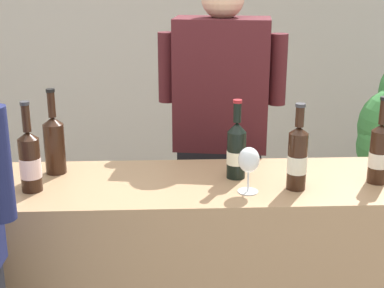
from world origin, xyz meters
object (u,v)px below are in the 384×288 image
Objects in this scene: wine_bottle_1 at (54,143)px; wine_glass at (249,162)px; wine_bottle_3 at (236,149)px; person_server at (220,164)px; wine_bottle_4 at (379,153)px; wine_bottle_5 at (30,161)px; wine_bottle_2 at (297,157)px.

wine_bottle_1 is 1.99× the size of wine_glass.
wine_bottle_3 is 0.18× the size of person_server.
person_server is at bearing 91.35° from wine_bottle_3.
wine_bottle_4 is at bearing -8.37° from wine_bottle_3.
wine_bottle_1 is 0.19m from wine_bottle_5.
person_server is at bearing 38.59° from wine_bottle_5.
person_server is (-0.22, 0.62, -0.24)m from wine_bottle_2.
wine_bottle_1 is 1.05× the size of wine_bottle_2.
person_server is at bearing 30.75° from wine_bottle_1.
wine_bottle_3 is at bearing -88.65° from person_server.
wine_bottle_2 is at bearing -12.93° from wine_bottle_1.
person_server is at bearing 93.35° from wine_glass.
person_server reaches higher than wine_bottle_5.
wine_bottle_3 is at bearing 148.78° from wine_bottle_2.
wine_glass is (-0.18, -0.03, -0.01)m from wine_bottle_2.
wine_bottle_2 is 1.04× the size of wine_bottle_3.
wine_bottle_1 is at bearing 173.20° from wine_bottle_3.
wine_bottle_3 is 0.77m from wine_bottle_5.
wine_bottle_1 is 0.71m from wine_bottle_3.
wine_bottle_1 reaches higher than wine_bottle_3.
wine_glass is at bearing -171.67° from wine_bottle_4.
wine_bottle_2 is at bearing -31.22° from wine_bottle_3.
wine_bottle_2 is at bearing -171.44° from wine_bottle_4.
wine_glass is at bearing -172.07° from wine_bottle_2.
wine_bottle_2 is at bearing -1.56° from wine_bottle_5.
wine_glass is (0.03, -0.15, 0.00)m from wine_bottle_3.
wine_bottle_2 reaches higher than wine_glass.
wine_bottle_5 reaches higher than wine_glass.
wine_bottle_5 is 0.79m from wine_glass.
wine_bottle_4 is at bearing 8.56° from wine_bottle_2.
wine_bottle_5 is 0.99m from person_server.
wine_glass is (-0.50, -0.07, -0.00)m from wine_bottle_4.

